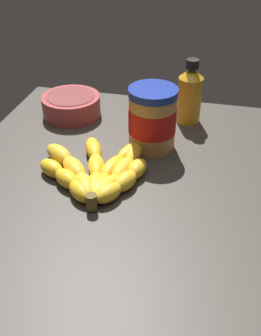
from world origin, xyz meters
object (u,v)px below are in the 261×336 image
object	(u,v)px
peanut_butter_jar	(152,119)
small_bowl	(71,105)
honey_bottle	(190,94)
banana_bunch	(98,171)

from	to	relation	value
peanut_butter_jar	small_bowl	size ratio (longest dim) A/B	0.95
small_bowl	peanut_butter_jar	bearing A→B (deg)	64.67
peanut_butter_jar	honey_bottle	distance (cm)	15.19
peanut_butter_jar	honey_bottle	world-z (taller)	honey_bottle
banana_bunch	small_bowl	world-z (taller)	small_bowl
peanut_butter_jar	small_bowl	bearing A→B (deg)	-115.33
banana_bunch	small_bowl	size ratio (longest dim) A/B	1.60
banana_bunch	peanut_butter_jar	world-z (taller)	peanut_butter_jar
small_bowl	banana_bunch	bearing A→B (deg)	30.32
honey_bottle	small_bowl	distance (cm)	29.15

